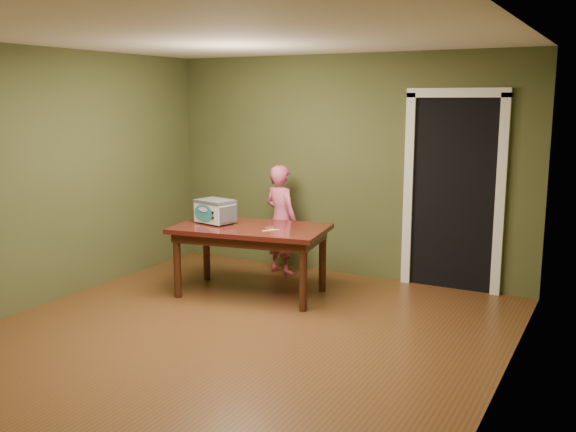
# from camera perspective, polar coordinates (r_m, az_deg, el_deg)

# --- Properties ---
(floor) EXTENTS (5.00, 5.00, 0.00)m
(floor) POSITION_cam_1_polar(r_m,az_deg,el_deg) (5.76, -5.16, -10.91)
(floor) COLOR brown
(floor) RESTS_ON ground
(room_shell) EXTENTS (4.52, 5.02, 2.61)m
(room_shell) POSITION_cam_1_polar(r_m,az_deg,el_deg) (5.38, -5.46, 6.27)
(room_shell) COLOR #474D29
(room_shell) RESTS_ON ground
(doorway) EXTENTS (1.10, 0.66, 2.25)m
(doorway) POSITION_cam_1_polar(r_m,az_deg,el_deg) (7.52, 15.03, 2.15)
(doorway) COLOR black
(doorway) RESTS_ON ground
(dining_table) EXTENTS (1.72, 1.14, 0.75)m
(dining_table) POSITION_cam_1_polar(r_m,az_deg,el_deg) (6.85, -3.34, -1.74)
(dining_table) COLOR #38120C
(dining_table) RESTS_ON floor
(toy_oven) EXTENTS (0.47, 0.36, 0.26)m
(toy_oven) POSITION_cam_1_polar(r_m,az_deg,el_deg) (7.01, -6.49, 0.49)
(toy_oven) COLOR #4C4F54
(toy_oven) RESTS_ON dining_table
(baking_pan) EXTENTS (0.10, 0.10, 0.02)m
(baking_pan) POSITION_cam_1_polar(r_m,az_deg,el_deg) (6.66, -1.60, -1.10)
(baking_pan) COLOR silver
(baking_pan) RESTS_ON dining_table
(spatula) EXTENTS (0.13, 0.15, 0.01)m
(spatula) POSITION_cam_1_polar(r_m,az_deg,el_deg) (6.60, -1.55, -1.27)
(spatula) COLOR #FAD76C
(spatula) RESTS_ON dining_table
(child) EXTENTS (0.56, 0.45, 1.32)m
(child) POSITION_cam_1_polar(r_m,az_deg,el_deg) (7.68, -0.63, -0.33)
(child) COLOR #CC5475
(child) RESTS_ON floor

